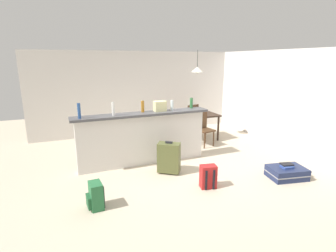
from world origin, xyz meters
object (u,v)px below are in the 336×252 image
backpack_red (208,177)px  dining_table (197,117)px  bottle_green (191,103)px  suitcase_upright_olive (169,158)px  pendant_lamp (197,69)px  bottle_blue (79,111)px  backpack_green (96,196)px  grocery_bag (160,106)px  dining_chair_far_side (191,118)px  suitcase_flat_navy (287,173)px  bottle_white (113,109)px  bottle_amber (143,106)px  bottle_clear (172,105)px  dining_chair_near_partition (203,127)px  book_stack (287,166)px

backpack_red → dining_table: bearing=64.9°
bottle_green → suitcase_upright_olive: 1.51m
pendant_lamp → suitcase_upright_olive: size_ratio=0.94×
bottle_blue → backpack_green: 1.77m
grocery_bag → dining_chair_far_side: size_ratio=0.28×
bottle_blue → suitcase_flat_navy: bottle_blue is taller
bottle_white → dining_chair_far_side: bearing=33.4°
bottle_amber → backpack_green: size_ratio=0.59×
bottle_white → bottle_clear: bearing=2.0°
grocery_bag → dining_chair_far_side: (1.66, 1.69, -0.74)m
dining_table → backpack_red: dining_table is taller
bottle_clear → bottle_green: bottle_green is taller
dining_chair_near_partition → suitcase_upright_olive: 2.04m
bottle_white → suitcase_upright_olive: (0.95, -0.63, -0.95)m
bottle_blue → suitcase_flat_navy: 4.19m
backpack_red → bottle_amber: bearing=113.6°
bottle_white → backpack_green: 1.87m
bottle_green → suitcase_flat_navy: bottle_green is taller
bottle_clear → grocery_bag: size_ratio=0.88×
suitcase_upright_olive → backpack_red: (0.40, -0.84, -0.13)m
bottle_white → suitcase_flat_navy: 3.64m
bottle_amber → backpack_green: bottle_amber is taller
dining_chair_far_side → bottle_green: bearing=-117.7°
dining_chair_far_side → grocery_bag: bearing=-134.5°
bottle_amber → suitcase_flat_navy: 3.19m
bottle_amber → grocery_bag: bottle_amber is taller
bottle_amber → backpack_green: bearing=-129.7°
bottle_blue → backpack_red: size_ratio=0.70×
dining_chair_near_partition → pendant_lamp: (0.11, 0.60, 1.47)m
suitcase_flat_navy → bottle_clear: bearing=133.0°
bottle_white → backpack_red: bearing=-47.5°
bottle_white → suitcase_upright_olive: bottle_white is taller
bottle_clear → book_stack: size_ratio=0.82×
grocery_bag → backpack_red: size_ratio=0.62×
suitcase_flat_navy → dining_chair_far_side: bearing=94.4°
bottle_blue → suitcase_upright_olive: bearing=-21.4°
pendant_lamp → backpack_green: pendant_lamp is taller
bottle_green → dining_table: bearing=54.2°
bottle_clear → suitcase_upright_olive: (-0.36, -0.68, -0.93)m
dining_table → dining_chair_far_side: size_ratio=1.18×
bottle_white → bottle_blue: bearing=-179.3°
suitcase_upright_olive → book_stack: 2.29m
pendant_lamp → backpack_red: pendant_lamp is taller
backpack_green → suitcase_upright_olive: bearing=26.4°
suitcase_flat_navy → book_stack: book_stack is taller
bottle_blue → suitcase_upright_olive: size_ratio=0.44×
bottle_clear → pendant_lamp: 1.93m
dining_chair_far_side → book_stack: size_ratio=3.31×
bottle_clear → backpack_red: (0.05, -1.52, -1.06)m
dining_chair_far_side → backpack_green: size_ratio=2.21×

